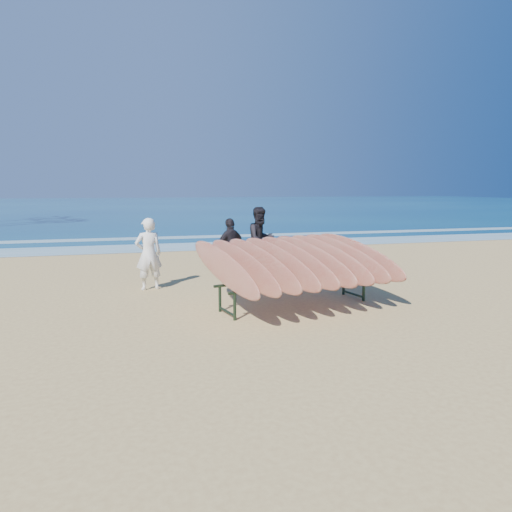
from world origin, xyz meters
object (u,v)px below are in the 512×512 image
at_px(surfboard_rack, 295,262).
at_px(person_dark_b, 231,247).
at_px(person_dark_a, 261,240).
at_px(person_white, 149,254).

xyz_separation_m(surfboard_rack, person_dark_b, (-0.59, 3.37, -0.13)).
distance_m(person_dark_a, person_dark_b, 1.04).
xyz_separation_m(person_dark_a, person_dark_b, (-0.94, -0.42, -0.13)).
height_order(person_white, person_dark_a, person_dark_a).
xyz_separation_m(surfboard_rack, person_dark_a, (0.35, 3.79, 0.01)).
relative_size(surfboard_rack, person_dark_a, 2.07).
relative_size(surfboard_rack, person_dark_b, 2.43).
xyz_separation_m(surfboard_rack, person_white, (-2.73, 2.30, -0.07)).
relative_size(person_white, person_dark_a, 0.92).
bearing_deg(surfboard_rack, person_dark_b, 86.86).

